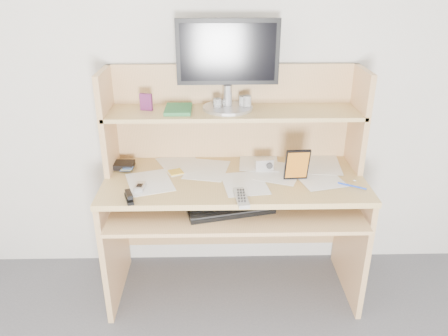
{
  "coord_description": "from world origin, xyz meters",
  "views": [
    {
      "loc": [
        -0.1,
        -0.64,
        1.78
      ],
      "look_at": [
        -0.06,
        1.43,
        0.83
      ],
      "focal_mm": 35.0,
      "sensor_mm": 36.0,
      "label": 1
    }
  ],
  "objects_px": {
    "game_case": "(297,165)",
    "monitor": "(228,62)",
    "desk": "(234,180)",
    "keyboard": "(230,209)",
    "tv_remote": "(241,198)"
  },
  "relations": [
    {
      "from": "keyboard",
      "to": "desk",
      "type": "bearing_deg",
      "value": 70.91
    },
    {
      "from": "keyboard",
      "to": "monitor",
      "type": "relative_size",
      "value": 0.85
    },
    {
      "from": "desk",
      "to": "monitor",
      "type": "bearing_deg",
      "value": 105.53
    },
    {
      "from": "tv_remote",
      "to": "game_case",
      "type": "height_order",
      "value": "game_case"
    },
    {
      "from": "tv_remote",
      "to": "desk",
      "type": "bearing_deg",
      "value": 86.99
    },
    {
      "from": "desk",
      "to": "game_case",
      "type": "distance_m",
      "value": 0.38
    },
    {
      "from": "game_case",
      "to": "monitor",
      "type": "xyz_separation_m",
      "value": [
        -0.36,
        0.25,
        0.49
      ]
    },
    {
      "from": "game_case",
      "to": "monitor",
      "type": "bearing_deg",
      "value": 141.59
    },
    {
      "from": "game_case",
      "to": "monitor",
      "type": "relative_size",
      "value": 0.33
    },
    {
      "from": "keyboard",
      "to": "game_case",
      "type": "distance_m",
      "value": 0.42
    },
    {
      "from": "monitor",
      "to": "desk",
      "type": "bearing_deg",
      "value": -74.96
    },
    {
      "from": "desk",
      "to": "monitor",
      "type": "distance_m",
      "value": 0.65
    },
    {
      "from": "keyboard",
      "to": "monitor",
      "type": "bearing_deg",
      "value": 77.31
    },
    {
      "from": "desk",
      "to": "game_case",
      "type": "bearing_deg",
      "value": -22.21
    },
    {
      "from": "game_case",
      "to": "desk",
      "type": "bearing_deg",
      "value": 154.12
    }
  ]
}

